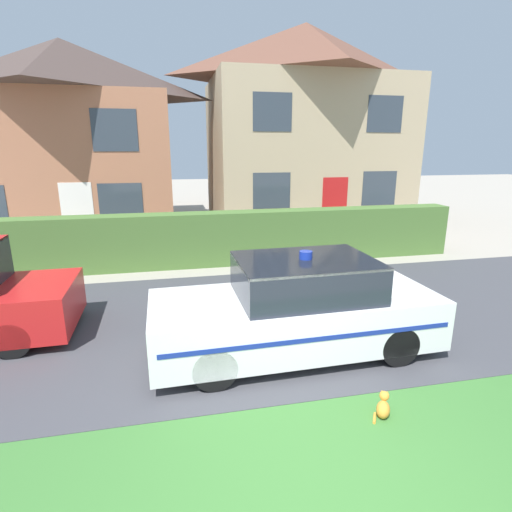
{
  "coord_description": "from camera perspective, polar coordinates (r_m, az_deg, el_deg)",
  "views": [
    {
      "loc": [
        -1.21,
        -2.85,
        3.17
      ],
      "look_at": [
        0.42,
        4.79,
        1.05
      ],
      "focal_mm": 28.0,
      "sensor_mm": 36.0,
      "label": 1
    }
  ],
  "objects": [
    {
      "name": "police_car",
      "position": [
        6.33,
        5.92,
        -7.57
      ],
      "size": [
        4.48,
        1.78,
        1.65
      ],
      "rotation": [
        0.0,
        0.0,
        3.16
      ],
      "color": "black",
      "rests_on": "road_strip"
    },
    {
      "name": "ground_plane",
      "position": [
        4.43,
        8.95,
        -30.73
      ],
      "size": [
        80.0,
        80.0,
        0.0
      ],
      "primitive_type": "plane",
      "color": "#A89E8E"
    },
    {
      "name": "house_right",
      "position": [
        18.21,
        6.81,
        18.1
      ],
      "size": [
        8.21,
        6.26,
        8.09
      ],
      "color": "tan",
      "rests_on": "ground"
    },
    {
      "name": "cat",
      "position": [
        5.42,
        17.71,
        -19.86
      ],
      "size": [
        0.31,
        0.29,
        0.3
      ],
      "rotation": [
        0.0,
        0.0,
        1.02
      ],
      "color": "orange",
      "rests_on": "ground"
    },
    {
      "name": "lawn_verge",
      "position": [
        4.54,
        8.04,
        -29.15
      ],
      "size": [
        28.0,
        2.41,
        0.01
      ],
      "primitive_type": "cube",
      "color": "#3D7533",
      "rests_on": "ground"
    },
    {
      "name": "road_strip",
      "position": [
        7.76,
        -2.03,
        -8.89
      ],
      "size": [
        28.0,
        5.49,
        0.01
      ],
      "primitive_type": "cube",
      "color": "#424247",
      "rests_on": "ground"
    },
    {
      "name": "garden_hedge",
      "position": [
        11.22,
        -2.49,
        2.64
      ],
      "size": [
        12.73,
        0.69,
        1.47
      ],
      "primitive_type": "cube",
      "color": "#4C7233",
      "rests_on": "ground"
    },
    {
      "name": "house_left",
      "position": [
        17.55,
        -25.1,
        15.19
      ],
      "size": [
        7.88,
        6.91,
        7.03
      ],
      "color": "#A86B4C",
      "rests_on": "ground"
    }
  ]
}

